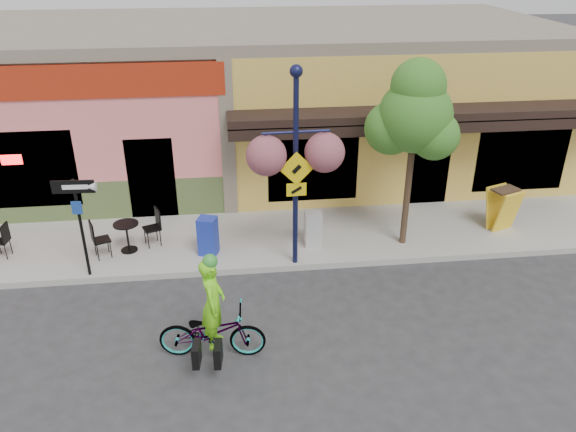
{
  "coord_description": "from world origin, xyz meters",
  "views": [
    {
      "loc": [
        -1.07,
        -10.25,
        6.78
      ],
      "look_at": [
        0.19,
        0.5,
        1.4
      ],
      "focal_mm": 35.0,
      "sensor_mm": 36.0,
      "label": 1
    }
  ],
  "objects_px": {
    "building": "(256,96)",
    "one_way_sign": "(82,229)",
    "bicycle": "(212,332)",
    "newspaper_box_blue": "(208,236)",
    "cyclist_rider": "(214,315)",
    "newspaper_box_grey": "(313,229)",
    "street_tree": "(411,156)",
    "lamp_post": "(296,171)"
  },
  "relations": [
    {
      "from": "lamp_post",
      "to": "newspaper_box_grey",
      "type": "height_order",
      "value": "lamp_post"
    },
    {
      "from": "cyclist_rider",
      "to": "building",
      "type": "bearing_deg",
      "value": -1.96
    },
    {
      "from": "newspaper_box_grey",
      "to": "street_tree",
      "type": "bearing_deg",
      "value": -4.2
    },
    {
      "from": "building",
      "to": "lamp_post",
      "type": "bearing_deg",
      "value": -86.89
    },
    {
      "from": "bicycle",
      "to": "one_way_sign",
      "type": "relative_size",
      "value": 0.84
    },
    {
      "from": "one_way_sign",
      "to": "newspaper_box_blue",
      "type": "bearing_deg",
      "value": 16.36
    },
    {
      "from": "street_tree",
      "to": "cyclist_rider",
      "type": "bearing_deg",
      "value": -142.91
    },
    {
      "from": "one_way_sign",
      "to": "newspaper_box_grey",
      "type": "height_order",
      "value": "one_way_sign"
    },
    {
      "from": "building",
      "to": "street_tree",
      "type": "height_order",
      "value": "street_tree"
    },
    {
      "from": "bicycle",
      "to": "street_tree",
      "type": "height_order",
      "value": "street_tree"
    },
    {
      "from": "building",
      "to": "lamp_post",
      "type": "relative_size",
      "value": 4.09
    },
    {
      "from": "building",
      "to": "newspaper_box_grey",
      "type": "xyz_separation_m",
      "value": [
        0.9,
        -6.1,
        -1.68
      ]
    },
    {
      "from": "cyclist_rider",
      "to": "lamp_post",
      "type": "xyz_separation_m",
      "value": [
        1.8,
        2.79,
        1.51
      ]
    },
    {
      "from": "building",
      "to": "one_way_sign",
      "type": "height_order",
      "value": "building"
    },
    {
      "from": "cyclist_rider",
      "to": "lamp_post",
      "type": "relative_size",
      "value": 0.39
    },
    {
      "from": "cyclist_rider",
      "to": "newspaper_box_blue",
      "type": "relative_size",
      "value": 1.88
    },
    {
      "from": "street_tree",
      "to": "newspaper_box_blue",
      "type": "bearing_deg",
      "value": 179.88
    },
    {
      "from": "bicycle",
      "to": "cyclist_rider",
      "type": "relative_size",
      "value": 1.11
    },
    {
      "from": "newspaper_box_grey",
      "to": "newspaper_box_blue",
      "type": "bearing_deg",
      "value": -177.52
    },
    {
      "from": "one_way_sign",
      "to": "street_tree",
      "type": "height_order",
      "value": "street_tree"
    },
    {
      "from": "one_way_sign",
      "to": "newspaper_box_blue",
      "type": "relative_size",
      "value": 2.46
    },
    {
      "from": "building",
      "to": "street_tree",
      "type": "relative_size",
      "value": 4.09
    },
    {
      "from": "newspaper_box_blue",
      "to": "cyclist_rider",
      "type": "bearing_deg",
      "value": -69.81
    },
    {
      "from": "newspaper_box_blue",
      "to": "newspaper_box_grey",
      "type": "relative_size",
      "value": 1.09
    },
    {
      "from": "lamp_post",
      "to": "newspaper_box_blue",
      "type": "height_order",
      "value": "lamp_post"
    },
    {
      "from": "cyclist_rider",
      "to": "newspaper_box_grey",
      "type": "xyz_separation_m",
      "value": [
        2.32,
        3.54,
        -0.29
      ]
    },
    {
      "from": "newspaper_box_blue",
      "to": "street_tree",
      "type": "distance_m",
      "value": 4.98
    },
    {
      "from": "building",
      "to": "cyclist_rider",
      "type": "distance_m",
      "value": 9.85
    },
    {
      "from": "bicycle",
      "to": "newspaper_box_grey",
      "type": "distance_m",
      "value": 4.26
    },
    {
      "from": "bicycle",
      "to": "cyclist_rider",
      "type": "distance_m",
      "value": 0.36
    },
    {
      "from": "lamp_post",
      "to": "street_tree",
      "type": "relative_size",
      "value": 1.0
    },
    {
      "from": "one_way_sign",
      "to": "newspaper_box_grey",
      "type": "distance_m",
      "value": 5.17
    },
    {
      "from": "lamp_post",
      "to": "one_way_sign",
      "type": "distance_m",
      "value": 4.67
    },
    {
      "from": "one_way_sign",
      "to": "newspaper_box_blue",
      "type": "height_order",
      "value": "one_way_sign"
    },
    {
      "from": "cyclist_rider",
      "to": "lamp_post",
      "type": "distance_m",
      "value": 3.65
    },
    {
      "from": "cyclist_rider",
      "to": "newspaper_box_blue",
      "type": "xyz_separation_m",
      "value": [
        -0.15,
        3.41,
        -0.25
      ]
    },
    {
      "from": "bicycle",
      "to": "newspaper_box_grey",
      "type": "height_order",
      "value": "bicycle"
    },
    {
      "from": "lamp_post",
      "to": "building",
      "type": "bearing_deg",
      "value": 90.46
    },
    {
      "from": "bicycle",
      "to": "newspaper_box_grey",
      "type": "relative_size",
      "value": 2.27
    },
    {
      "from": "one_way_sign",
      "to": "newspaper_box_grey",
      "type": "relative_size",
      "value": 2.69
    },
    {
      "from": "building",
      "to": "lamp_post",
      "type": "distance_m",
      "value": 6.86
    },
    {
      "from": "newspaper_box_grey",
      "to": "lamp_post",
      "type": "bearing_deg",
      "value": -125.36
    }
  ]
}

